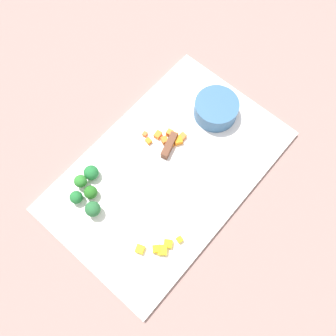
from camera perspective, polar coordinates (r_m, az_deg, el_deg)
The scene contains 23 objects.
ground_plane at distance 0.83m, azimuth 0.00°, elevation -0.54°, with size 4.00×4.00×0.00m, color gray.
cutting_board at distance 0.82m, azimuth 0.00°, elevation -0.40°, with size 0.55×0.35×0.01m, color white.
prep_bowl at distance 0.87m, azimuth 7.65°, elevation 9.31°, with size 0.10×0.10×0.05m, color #345F89.
chef_knife at distance 0.81m, azimuth -1.85°, elevation -0.69°, with size 0.32×0.11×0.02m.
carrot_dice_0 at distance 0.84m, azimuth -3.11°, elevation 4.30°, with size 0.01×0.01×0.01m, color orange.
carrot_dice_1 at distance 0.84m, azimuth 1.05°, elevation 5.11°, with size 0.02×0.01×0.01m, color orange.
carrot_dice_2 at distance 0.84m, azimuth -0.56°, elevation 4.45°, with size 0.01×0.02×0.01m, color orange.
carrot_dice_3 at distance 0.84m, azimuth 1.62°, elevation 4.39°, with size 0.02×0.02×0.01m, color orange.
carrot_dice_4 at distance 0.85m, azimuth -3.69°, elevation 5.40°, with size 0.01×0.01×0.01m, color orange.
carrot_dice_5 at distance 0.85m, azimuth -1.61°, elevation 5.29°, with size 0.02×0.01×0.01m, color orange.
carrot_dice_6 at distance 0.84m, azimuth 2.27°, elevation 5.00°, with size 0.01×0.02×0.01m, color orange.
carrot_dice_7 at distance 0.84m, azimuth 0.56°, elevation 3.95°, with size 0.01×0.01×0.01m, color orange.
carrot_dice_8 at distance 0.85m, azimuth 0.28°, elevation 5.58°, with size 0.01×0.01×0.02m, color orange.
pepper_dice_0 at distance 0.77m, azimuth 1.86°, elevation -11.30°, with size 0.01×0.01×0.01m, color yellow.
pepper_dice_1 at distance 0.76m, azimuth -1.89°, elevation -12.76°, with size 0.01×0.01×0.02m, color yellow.
pepper_dice_2 at distance 0.77m, azimuth 0.01°, elevation -11.97°, with size 0.02×0.02×0.01m, color yellow.
pepper_dice_3 at distance 0.76m, azimuth -0.89°, elevation -12.92°, with size 0.02×0.02×0.02m, color yellow.
pepper_dice_4 at distance 0.77m, azimuth -4.48°, elevation -12.74°, with size 0.02×0.02×0.01m, color yellow.
broccoli_floret_0 at distance 0.78m, azimuth -11.86°, elevation -6.41°, with size 0.03×0.03×0.04m.
broccoli_floret_1 at distance 0.81m, azimuth -12.10°, elevation -0.74°, with size 0.03×0.03×0.04m.
broccoli_floret_2 at distance 0.80m, azimuth -14.39°, elevation -4.55°, with size 0.03×0.03×0.03m.
broccoli_floret_3 at distance 0.81m, azimuth -13.73°, elevation -2.07°, with size 0.03×0.03×0.04m.
broccoli_floret_4 at distance 0.80m, azimuth -12.20°, elevation -3.80°, with size 0.03×0.03×0.03m.
Camera 1 is at (-0.22, -0.19, 0.78)m, focal length 38.33 mm.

